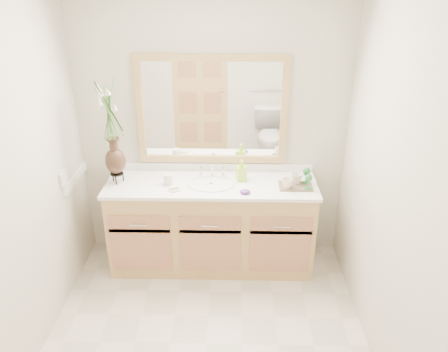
{
  "coord_description": "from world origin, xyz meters",
  "views": [
    {
      "loc": [
        0.19,
        -2.4,
        2.51
      ],
      "look_at": [
        0.12,
        0.65,
        1.07
      ],
      "focal_mm": 35.0,
      "sensor_mm": 36.0,
      "label": 1
    }
  ],
  "objects_px": {
    "tumbler": "(168,179)",
    "soap_bottle": "(241,171)",
    "flower_vase": "(111,120)",
    "tray": "(295,186)"
  },
  "relations": [
    {
      "from": "flower_vase",
      "to": "tumbler",
      "type": "distance_m",
      "value": 0.69
    },
    {
      "from": "flower_vase",
      "to": "soap_bottle",
      "type": "relative_size",
      "value": 4.93
    },
    {
      "from": "tray",
      "to": "tumbler",
      "type": "bearing_deg",
      "value": 179.14
    },
    {
      "from": "tumbler",
      "to": "soap_bottle",
      "type": "relative_size",
      "value": 0.56
    },
    {
      "from": "tumbler",
      "to": "tray",
      "type": "bearing_deg",
      "value": -1.33
    },
    {
      "from": "tray",
      "to": "soap_bottle",
      "type": "bearing_deg",
      "value": 164.83
    },
    {
      "from": "flower_vase",
      "to": "soap_bottle",
      "type": "xyz_separation_m",
      "value": [
        1.08,
        0.07,
        -0.49
      ]
    },
    {
      "from": "tumbler",
      "to": "tray",
      "type": "xyz_separation_m",
      "value": [
        1.1,
        -0.03,
        -0.04
      ]
    },
    {
      "from": "soap_bottle",
      "to": "tray",
      "type": "distance_m",
      "value": 0.49
    },
    {
      "from": "tumbler",
      "to": "soap_bottle",
      "type": "height_order",
      "value": "soap_bottle"
    }
  ]
}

